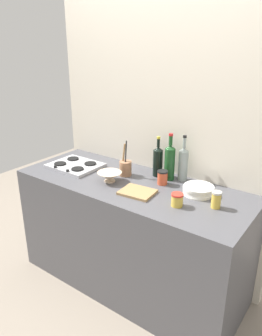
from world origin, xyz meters
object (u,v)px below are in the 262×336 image
(utensil_crock, at_px, (125,168))
(wine_bottle_mid_left, at_px, (183,163))
(stovetop_hob, at_px, (75,165))
(cutting_board, at_px, (137,192))
(plate_stack, at_px, (198,190))
(wine_bottle_leftmost, at_px, (170,162))
(mixing_bowl, at_px, (110,176))
(condiment_jar_front, at_px, (162,177))
(condiment_jar_rear, at_px, (177,200))
(condiment_jar_spare, at_px, (216,200))
(wine_bottle_mid_right, at_px, (158,161))

(utensil_crock, bearing_deg, wine_bottle_mid_left, 24.16)
(stovetop_hob, bearing_deg, cutting_board, -8.67)
(cutting_board, bearing_deg, plate_stack, 34.58)
(wine_bottle_leftmost, xyz_separation_m, cutting_board, (-0.05, -0.35, -0.13))
(wine_bottle_mid_left, height_order, cutting_board, wine_bottle_mid_left)
(plate_stack, bearing_deg, mixing_bowl, -162.95)
(wine_bottle_leftmost, distance_m, cutting_board, 0.37)
(wine_bottle_mid_left, height_order, condiment_jar_front, wine_bottle_mid_left)
(condiment_jar_rear, height_order, cutting_board, condiment_jar_rear)
(plate_stack, height_order, condiment_jar_spare, condiment_jar_spare)
(wine_bottle_leftmost, distance_m, wine_bottle_mid_left, 0.10)
(plate_stack, bearing_deg, cutting_board, -145.42)
(stovetop_hob, bearing_deg, utensil_crock, 12.91)
(plate_stack, height_order, wine_bottle_mid_left, wine_bottle_mid_left)
(plate_stack, height_order, cutting_board, plate_stack)
(stovetop_hob, bearing_deg, condiment_jar_front, 9.50)
(utensil_crock, xyz_separation_m, condiment_jar_spare, (0.78, -0.09, -0.01))
(wine_bottle_mid_right, height_order, condiment_jar_front, wine_bottle_mid_right)
(condiment_jar_rear, bearing_deg, wine_bottle_mid_right, 135.86)
(plate_stack, xyz_separation_m, wine_bottle_mid_right, (-0.40, 0.12, 0.09))
(stovetop_hob, height_order, condiment_jar_front, condiment_jar_front)
(stovetop_hob, relative_size, wine_bottle_mid_left, 1.16)
(wine_bottle_leftmost, relative_size, condiment_jar_rear, 4.21)
(mixing_bowl, bearing_deg, utensil_crock, 82.56)
(plate_stack, relative_size, wine_bottle_mid_left, 0.61)
(mixing_bowl, height_order, utensil_crock, utensil_crock)
(wine_bottle_mid_left, height_order, wine_bottle_mid_right, wine_bottle_mid_left)
(cutting_board, bearing_deg, condiment_jar_spare, 13.32)
(stovetop_hob, relative_size, condiment_jar_rear, 4.75)
(stovetop_hob, height_order, cutting_board, stovetop_hob)
(mixing_bowl, bearing_deg, condiment_jar_rear, -4.34)
(cutting_board, bearing_deg, wine_bottle_mid_right, 99.12)
(plate_stack, relative_size, cutting_board, 0.93)
(utensil_crock, height_order, condiment_jar_rear, utensil_crock)
(condiment_jar_front, xyz_separation_m, cutting_board, (-0.06, -0.24, -0.04))
(plate_stack, bearing_deg, condiment_jar_rear, -98.37)
(wine_bottle_mid_right, height_order, condiment_jar_spare, wine_bottle_mid_right)
(mixing_bowl, xyz_separation_m, condiment_jar_rear, (0.59, -0.05, 0.00))
(wine_bottle_mid_left, bearing_deg, condiment_jar_front, -118.17)
(plate_stack, distance_m, wine_bottle_leftmost, 0.33)
(stovetop_hob, distance_m, condiment_jar_front, 0.78)
(utensil_crock, height_order, condiment_jar_spare, utensil_crock)
(wine_bottle_leftmost, height_order, condiment_jar_spare, wine_bottle_leftmost)
(utensil_crock, distance_m, condiment_jar_front, 0.32)
(plate_stack, bearing_deg, wine_bottle_leftmost, 159.75)
(stovetop_hob, relative_size, plate_stack, 1.89)
(wine_bottle_mid_left, xyz_separation_m, condiment_jar_rear, (0.17, -0.39, -0.09))
(mixing_bowl, bearing_deg, stovetop_hob, 171.43)
(plate_stack, xyz_separation_m, condiment_jar_spare, (0.17, -0.11, 0.02))
(plate_stack, distance_m, cutting_board, 0.42)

